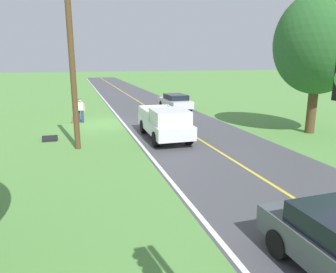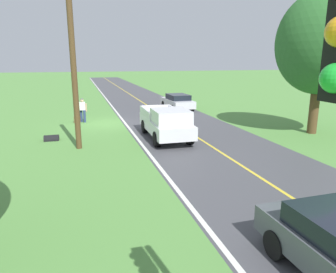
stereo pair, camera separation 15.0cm
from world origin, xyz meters
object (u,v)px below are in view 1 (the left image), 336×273
(pickup_truck_passing, at_px, (165,122))
(tree_far_side_near, at_px, (319,43))
(hitchhiker_walking, at_px, (80,109))
(suitcase_carried, at_px, (75,120))
(sedan_near_oncoming, at_px, (175,101))
(utility_pole_roadside, at_px, (73,77))

(pickup_truck_passing, distance_m, tree_far_side_near, 10.06)
(hitchhiker_walking, xyz_separation_m, suitcase_carried, (0.42, 0.09, -0.76))
(suitcase_carried, height_order, pickup_truck_passing, pickup_truck_passing)
(hitchhiker_walking, distance_m, suitcase_carried, 0.87)
(hitchhiker_walking, xyz_separation_m, pickup_truck_passing, (-4.46, 6.47, -0.01))
(hitchhiker_walking, relative_size, sedan_near_oncoming, 0.39)
(tree_far_side_near, relative_size, utility_pole_roadside, 1.16)
(tree_far_side_near, height_order, sedan_near_oncoming, tree_far_side_near)
(suitcase_carried, height_order, tree_far_side_near, tree_far_side_near)
(suitcase_carried, bearing_deg, hitchhiker_walking, 100.86)
(utility_pole_roadside, bearing_deg, sedan_near_oncoming, -129.25)
(tree_far_side_near, bearing_deg, pickup_truck_passing, -6.62)
(sedan_near_oncoming, bearing_deg, tree_far_side_near, 115.02)
(suitcase_carried, relative_size, sedan_near_oncoming, 0.10)
(sedan_near_oncoming, bearing_deg, hitchhiker_walking, 23.00)
(pickup_truck_passing, bearing_deg, hitchhiker_walking, -55.38)
(hitchhiker_walking, height_order, pickup_truck_passing, pickup_truck_passing)
(hitchhiker_walking, distance_m, sedan_near_oncoming, 9.04)
(sedan_near_oncoming, bearing_deg, utility_pole_roadside, 50.75)
(hitchhiker_walking, bearing_deg, pickup_truck_passing, 124.62)
(sedan_near_oncoming, height_order, utility_pole_roadside, utility_pole_roadside)
(tree_far_side_near, bearing_deg, utility_pole_roadside, -1.78)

